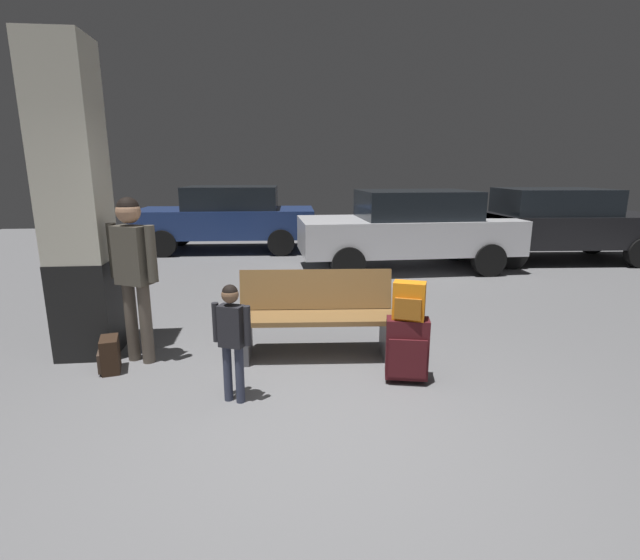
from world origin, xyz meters
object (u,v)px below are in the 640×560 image
Objects in this scene: parked_car_far at (228,217)px; structural_pillar at (76,206)px; bench at (317,315)px; adult at (133,263)px; suitcase at (407,349)px; child at (232,331)px; parked_car_near at (409,228)px; backpack_dark_floor at (110,355)px; backpack_bright at (409,301)px; parked_car_side at (556,223)px.

structural_pillar is at bearing -98.31° from parked_car_far.
bench is 0.98× the size of adult.
suitcase is (0.76, -0.70, -0.12)m from bench.
suitcase is at bearing -42.67° from bench.
child is 0.25× the size of parked_car_near.
backpack_bright is at bearing -10.53° from backpack_dark_floor.
structural_pillar is at bearing -151.27° from parked_car_side.
parked_car_far is at bearing 102.18° from bench.
backpack_dark_floor is at bearing -147.32° from parked_car_side.
structural_pillar is 3.52m from suitcase.
bench is at bearing -117.98° from parked_car_near.
adult reaches higher than backpack_dark_floor.
parked_car_far reaches higher than bench.
suitcase is 1.59m from child.
child is 0.24× the size of parked_car_side.
child is at bearing -38.15° from structural_pillar.
child is (-1.55, -0.21, 0.31)m from suitcase.
bench is at bearing -8.03° from structural_pillar.
child is 2.99× the size of backpack_dark_floor.
child is 7.63m from parked_car_far.
backpack_bright is 2.67m from adult.
bench is 0.39× the size of parked_car_side.
backpack_dark_floor is at bearing 169.48° from suitcase.
structural_pillar is at bearing 161.72° from suitcase.
backpack_dark_floor is (-0.23, -0.23, -0.86)m from adult.
parked_car_far is at bearing 81.69° from structural_pillar.
backpack_dark_floor is 0.08× the size of parked_car_side.
adult is (-2.55, 0.75, 0.70)m from suitcase.
parked_car_near is (2.20, 4.15, 0.36)m from bench.
backpack_bright is 0.08× the size of parked_car_side.
parked_car_near and parked_car_side have the same top height.
parked_car_near is (4.23, 4.33, 0.64)m from backpack_dark_floor.
parked_car_far reaches higher than child.
suitcase is 0.36× the size of adult.
backpack_dark_floor is 0.08× the size of parked_car_near.
backpack_dark_floor is at bearing 169.47° from backpack_bright.
parked_car_far reaches higher than backpack_bright.
child is at bearing -43.74° from adult.
parked_car_side is at bearing 48.33° from backpack_bright.
suitcase is 7.72m from parked_car_far.
parked_car_far is at bearing 163.86° from parked_car_side.
child reaches higher than bench.
child is 0.24× the size of parked_car_far.
bench is 4.71m from parked_car_near.
parked_car_near is at bearing 45.67° from backpack_dark_floor.
parked_car_far is (0.93, 6.35, -0.75)m from structural_pillar.
parked_car_near reaches higher than backpack_bright.
bench is (2.37, -0.33, -1.11)m from structural_pillar.
bench is at bearing -77.82° from parked_car_far.
parked_car_near is (4.58, 3.81, -0.75)m from structural_pillar.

